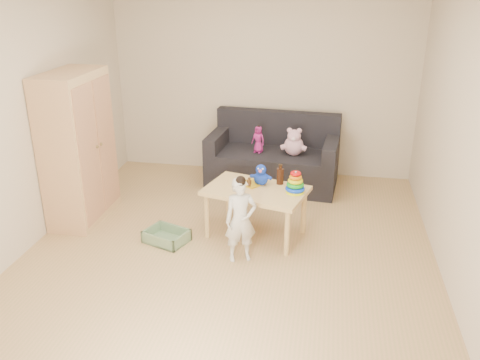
% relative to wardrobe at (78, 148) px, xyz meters
% --- Properties ---
extents(room, '(4.50, 4.50, 4.50)m').
position_rel_wardrobe_xyz_m(room, '(1.76, -0.43, 0.48)').
color(room, tan).
rests_on(room, ground).
extents(wardrobe, '(0.46, 0.91, 1.64)m').
position_rel_wardrobe_xyz_m(wardrobe, '(0.00, 0.00, 0.00)').
color(wardrobe, tan).
rests_on(wardrobe, ground).
extents(sofa, '(1.69, 0.93, 0.46)m').
position_rel_wardrobe_xyz_m(sofa, '(1.97, 1.32, -0.59)').
color(sofa, black).
rests_on(sofa, ground).
extents(play_table, '(1.14, 0.87, 0.53)m').
position_rel_wardrobe_xyz_m(play_table, '(1.96, -0.09, -0.56)').
color(play_table, tan).
rests_on(play_table, ground).
extents(storage_bin, '(0.50, 0.44, 0.13)m').
position_rel_wardrobe_xyz_m(storage_bin, '(1.08, -0.40, -0.76)').
color(storage_bin, gray).
rests_on(storage_bin, ground).
extents(toddler, '(0.36, 0.30, 0.82)m').
position_rel_wardrobe_xyz_m(toddler, '(1.89, -0.60, -0.41)').
color(toddler, silver).
rests_on(toddler, ground).
extents(pink_bear, '(0.27, 0.24, 0.29)m').
position_rel_wardrobe_xyz_m(pink_bear, '(2.24, 1.23, -0.22)').
color(pink_bear, '#E4A8C7').
rests_on(pink_bear, sofa).
extents(doll, '(0.20, 0.17, 0.34)m').
position_rel_wardrobe_xyz_m(doll, '(1.79, 1.25, -0.19)').
color(doll, '#A71F79').
rests_on(doll, sofa).
extents(ring_stacker, '(0.20, 0.20, 0.23)m').
position_rel_wardrobe_xyz_m(ring_stacker, '(2.36, -0.12, -0.20)').
color(ring_stacker, '#EAFF0D').
rests_on(ring_stacker, play_table).
extents(brown_bottle, '(0.07, 0.07, 0.21)m').
position_rel_wardrobe_xyz_m(brown_bottle, '(2.19, 0.08, -0.20)').
color(brown_bottle, black).
rests_on(brown_bottle, play_table).
extents(blue_plush, '(0.24, 0.22, 0.23)m').
position_rel_wardrobe_xyz_m(blue_plush, '(2.00, 0.03, -0.18)').
color(blue_plush, blue).
rests_on(blue_plush, play_table).
extents(wooden_figure, '(0.05, 0.05, 0.12)m').
position_rel_wardrobe_xyz_m(wooden_figure, '(1.89, -0.08, -0.23)').
color(wooden_figure, '#58371B').
rests_on(wooden_figure, play_table).
extents(yellow_book, '(0.27, 0.27, 0.01)m').
position_rel_wardrobe_xyz_m(yellow_book, '(1.90, 0.02, -0.28)').
color(yellow_book, gold).
rests_on(yellow_book, play_table).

